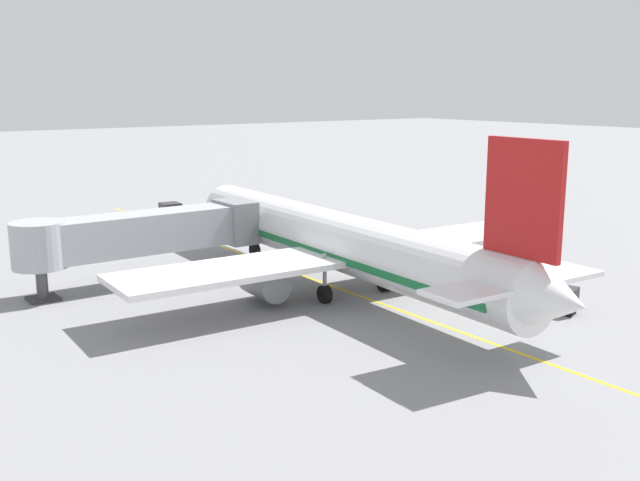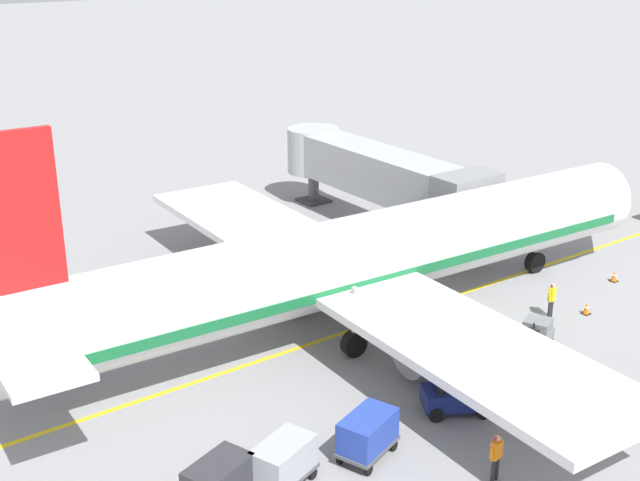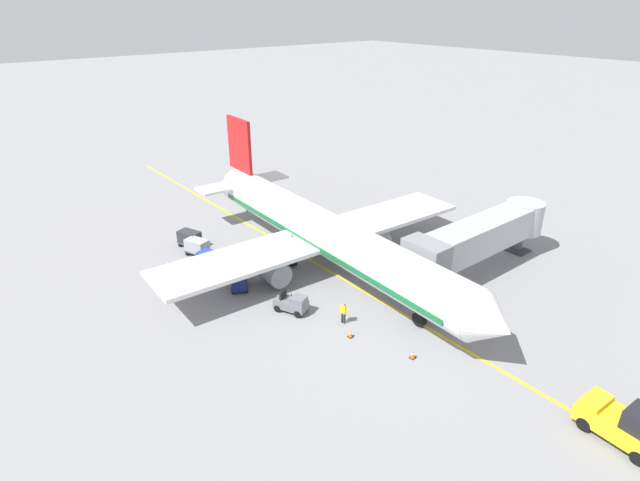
% 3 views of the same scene
% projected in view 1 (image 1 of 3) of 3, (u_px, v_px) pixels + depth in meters
% --- Properties ---
extents(ground_plane, '(400.00, 400.00, 0.00)m').
position_uv_depth(ground_plane, '(339.00, 288.00, 47.72)').
color(ground_plane, gray).
extents(gate_lead_in_line, '(0.24, 80.00, 0.01)m').
position_uv_depth(gate_lead_in_line, '(339.00, 288.00, 47.72)').
color(gate_lead_in_line, gold).
rests_on(gate_lead_in_line, ground).
extents(parked_airliner, '(30.21, 37.32, 10.63)m').
position_uv_depth(parked_airliner, '(340.00, 243.00, 46.53)').
color(parked_airliner, white).
rests_on(parked_airliner, ground).
extents(jet_bridge, '(16.36, 3.50, 4.98)m').
position_uv_depth(jet_bridge, '(141.00, 233.00, 48.22)').
color(jet_bridge, '#A8AAAF').
rests_on(jet_bridge, ground).
extents(pushback_tractor, '(2.44, 4.52, 2.40)m').
position_uv_depth(pushback_tractor, '(174.00, 218.00, 67.34)').
color(pushback_tractor, gold).
rests_on(pushback_tractor, ground).
extents(baggage_tug_lead, '(2.27, 2.77, 1.62)m').
position_uv_depth(baggage_tug_lead, '(442.00, 267.00, 50.49)').
color(baggage_tug_lead, navy).
rests_on(baggage_tug_lead, ground).
extents(baggage_tug_trailing, '(2.12, 2.77, 1.62)m').
position_uv_depth(baggage_tug_trailing, '(376.00, 255.00, 54.13)').
color(baggage_tug_trailing, slate).
rests_on(baggage_tug_trailing, ground).
extents(baggage_cart_front, '(1.97, 2.96, 1.58)m').
position_uv_depth(baggage_cart_front, '(495.00, 276.00, 47.01)').
color(baggage_cart_front, '#4C4C51').
rests_on(baggage_cart_front, ground).
extents(baggage_cart_second_in_train, '(1.97, 2.96, 1.58)m').
position_uv_depth(baggage_cart_second_in_train, '(531.00, 288.00, 44.33)').
color(baggage_cart_second_in_train, '#4C4C51').
rests_on(baggage_cart_second_in_train, ground).
extents(baggage_cart_third_in_train, '(1.97, 2.96, 1.58)m').
position_uv_depth(baggage_cart_third_in_train, '(558.00, 297.00, 42.44)').
color(baggage_cart_third_in_train, '#4C4C51').
rests_on(baggage_cart_third_in_train, ground).
extents(ground_crew_wing_walker, '(0.33, 0.72, 1.69)m').
position_uv_depth(ground_crew_wing_walker, '(325.00, 247.00, 55.78)').
color(ground_crew_wing_walker, '#232328').
rests_on(ground_crew_wing_walker, ground).
extents(ground_crew_loader, '(0.30, 0.73, 1.69)m').
position_uv_depth(ground_crew_loader, '(499.00, 262.00, 50.95)').
color(ground_crew_loader, '#232328').
rests_on(ground_crew_loader, ground).
extents(safety_cone_nose_left, '(0.36, 0.36, 0.59)m').
position_uv_depth(safety_cone_nose_left, '(321.00, 250.00, 57.65)').
color(safety_cone_nose_left, black).
rests_on(safety_cone_nose_left, ground).
extents(safety_cone_nose_right, '(0.36, 0.36, 0.59)m').
position_uv_depth(safety_cone_nose_right, '(274.00, 244.00, 60.16)').
color(safety_cone_nose_right, black).
rests_on(safety_cone_nose_right, ground).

